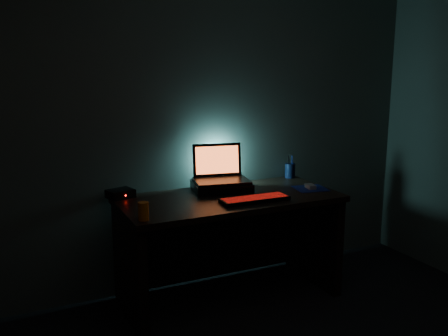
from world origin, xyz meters
name	(u,v)px	position (x,y,z in m)	size (l,w,h in m)	color
room	(419,170)	(0.00, 0.00, 1.25)	(3.50, 4.00, 2.50)	black
desk	(226,230)	(0.00, 1.67, 0.49)	(1.50, 0.70, 0.75)	black
riser	(221,186)	(0.02, 1.79, 0.78)	(0.40, 0.30, 0.06)	black
laptop	(220,172)	(0.03, 1.84, 0.87)	(0.42, 0.35, 0.26)	black
keyboard	(255,199)	(0.09, 1.43, 0.76)	(0.46, 0.16, 0.03)	black
mousepad	(310,188)	(0.62, 1.55, 0.75)	(0.22, 0.20, 0.00)	navy
mouse	(310,186)	(0.62, 1.55, 0.77)	(0.05, 0.09, 0.03)	gray
pen_cup	(290,171)	(0.68, 1.92, 0.81)	(0.08, 0.08, 0.11)	black
juice_glass	(143,211)	(-0.68, 1.36, 0.80)	(0.06, 0.06, 0.11)	#D75D0B
router	(120,194)	(-0.68, 1.91, 0.78)	(0.20, 0.17, 0.06)	black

